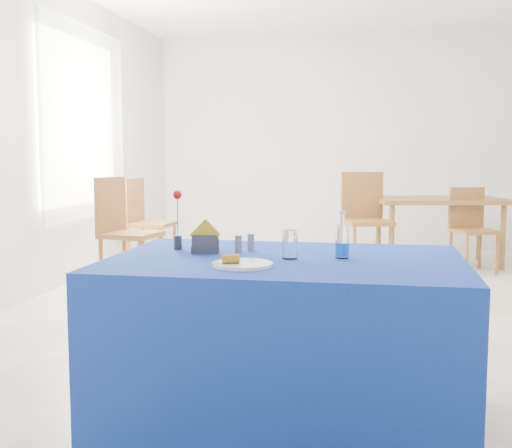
# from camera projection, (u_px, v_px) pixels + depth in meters

# --- Properties ---
(floor) EXTENTS (7.00, 7.00, 0.00)m
(floor) POSITION_uv_depth(u_px,v_px,m) (324.00, 308.00, 5.19)
(floor) COLOR beige
(floor) RESTS_ON ground
(room_shell) EXTENTS (7.00, 7.00, 7.00)m
(room_shell) POSITION_uv_depth(u_px,v_px,m) (326.00, 88.00, 5.01)
(room_shell) COLOR silver
(room_shell) RESTS_ON ground
(window_pane) EXTENTS (0.04, 1.50, 1.60)m
(window_pane) POSITION_uv_depth(u_px,v_px,m) (79.00, 122.00, 6.26)
(window_pane) COLOR white
(window_pane) RESTS_ON room_shell
(curtain) EXTENTS (0.04, 1.75, 1.85)m
(curtain) POSITION_uv_depth(u_px,v_px,m) (86.00, 122.00, 6.25)
(curtain) COLOR white
(curtain) RESTS_ON room_shell
(plate) EXTENTS (0.26, 0.26, 0.01)m
(plate) POSITION_uv_depth(u_px,v_px,m) (242.00, 264.00, 2.70)
(plate) COLOR white
(plate) RESTS_ON blue_table
(drinking_glass) EXTENTS (0.07, 0.07, 0.13)m
(drinking_glass) POSITION_uv_depth(u_px,v_px,m) (290.00, 244.00, 2.88)
(drinking_glass) COLOR white
(drinking_glass) RESTS_ON blue_table
(salt_shaker) EXTENTS (0.03, 0.03, 0.08)m
(salt_shaker) POSITION_uv_depth(u_px,v_px,m) (251.00, 242.00, 3.12)
(salt_shaker) COLOR gray
(salt_shaker) RESTS_ON blue_table
(pepper_shaker) EXTENTS (0.03, 0.03, 0.08)m
(pepper_shaker) POSITION_uv_depth(u_px,v_px,m) (238.00, 244.00, 3.06)
(pepper_shaker) COLOR slate
(pepper_shaker) RESTS_ON blue_table
(blue_table) EXTENTS (1.60, 1.10, 0.76)m
(blue_table) POSITION_uv_depth(u_px,v_px,m) (285.00, 339.00, 2.96)
(blue_table) COLOR #103095
(blue_table) RESTS_ON floor
(water_bottle) EXTENTS (0.06, 0.06, 0.21)m
(water_bottle) POSITION_uv_depth(u_px,v_px,m) (342.00, 242.00, 2.91)
(water_bottle) COLOR white
(water_bottle) RESTS_ON blue_table
(napkin_holder) EXTENTS (0.15, 0.07, 0.17)m
(napkin_holder) POSITION_uv_depth(u_px,v_px,m) (205.00, 243.00, 3.05)
(napkin_holder) COLOR #343438
(napkin_holder) RESTS_ON blue_table
(rose_vase) EXTENTS (0.04, 0.04, 0.29)m
(rose_vase) POSITION_uv_depth(u_px,v_px,m) (178.00, 222.00, 3.16)
(rose_vase) COLOR #29292E
(rose_vase) RESTS_ON blue_table
(oak_table) EXTENTS (1.56, 1.16, 0.76)m
(oak_table) POSITION_uv_depth(u_px,v_px,m) (439.00, 205.00, 7.19)
(oak_table) COLOR brown
(oak_table) RESTS_ON floor
(chair_bg_left) EXTENTS (0.59, 0.59, 1.05)m
(chair_bg_left) POSITION_uv_depth(u_px,v_px,m) (365.00, 213.00, 6.92)
(chair_bg_left) COLOR brown
(chair_bg_left) RESTS_ON floor
(chair_bg_right) EXTENTS (0.52, 0.52, 0.89)m
(chair_bg_right) POSITION_uv_depth(u_px,v_px,m) (471.00, 223.00, 6.78)
(chair_bg_right) COLOR brown
(chair_bg_right) RESTS_ON floor
(chair_win_a) EXTENTS (0.53, 0.53, 1.03)m
(chair_win_a) POSITION_uv_depth(u_px,v_px,m) (122.00, 225.00, 5.84)
(chair_win_a) COLOR brown
(chair_win_a) RESTS_ON floor
(chair_win_b) EXTENTS (0.47, 0.47, 0.98)m
(chair_win_b) POSITION_uv_depth(u_px,v_px,m) (144.00, 217.00, 6.96)
(chair_win_b) COLOR brown
(chair_win_b) RESTS_ON floor
(banana_pieces) EXTENTS (0.08, 0.06, 0.04)m
(banana_pieces) POSITION_uv_depth(u_px,v_px,m) (231.00, 259.00, 2.67)
(banana_pieces) COLOR gold
(banana_pieces) RESTS_ON plate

